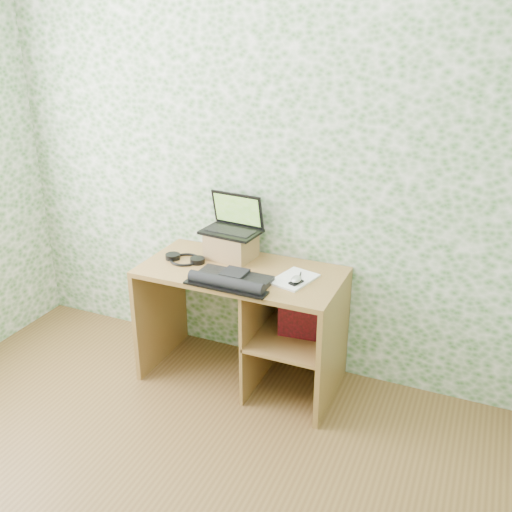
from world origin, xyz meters
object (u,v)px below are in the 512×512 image
at_px(laptop, 234,223).
at_px(riser, 231,245).
at_px(notepad, 294,279).
at_px(keyboard, 231,280).
at_px(desk, 255,310).

bearing_deg(laptop, riser, -84.42).
distance_m(laptop, notepad, 0.55).
bearing_deg(laptop, keyboard, -61.69).
bearing_deg(keyboard, laptop, 114.19).
bearing_deg(laptop, notepad, -16.59).
bearing_deg(notepad, riser, 176.16).
distance_m(desk, laptop, 0.55).
bearing_deg(desk, riser, 151.15).
xyz_separation_m(keyboard, notepad, (0.31, 0.18, -0.02)).
height_order(riser, keyboard, riser).
relative_size(laptop, keyboard, 0.75).
distance_m(riser, notepad, 0.50).
height_order(laptop, notepad, laptop).
distance_m(desk, notepad, 0.38).
distance_m(desk, keyboard, 0.37).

